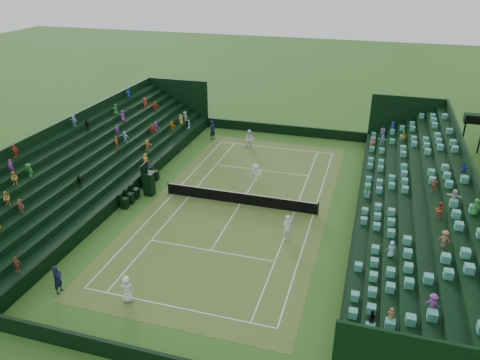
% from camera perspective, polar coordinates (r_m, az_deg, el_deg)
% --- Properties ---
extents(ground, '(160.00, 160.00, 0.00)m').
position_cam_1_polar(ground, '(34.93, 0.00, -2.96)').
color(ground, '#2F5D1D').
rests_on(ground, ground).
extents(court_surface, '(12.97, 26.77, 0.01)m').
position_cam_1_polar(court_surface, '(34.93, 0.00, -2.95)').
color(court_surface, '#366F25').
rests_on(court_surface, ground).
extents(perimeter_wall_north, '(17.17, 0.20, 1.00)m').
position_cam_1_polar(perimeter_wall_north, '(48.89, 5.36, 6.13)').
color(perimeter_wall_north, black).
rests_on(perimeter_wall_north, ground).
extents(perimeter_wall_south, '(17.17, 0.20, 1.00)m').
position_cam_1_polar(perimeter_wall_south, '(22.85, -12.24, -20.30)').
color(perimeter_wall_south, black).
rests_on(perimeter_wall_south, ground).
extents(perimeter_wall_east, '(0.20, 31.77, 1.00)m').
position_cam_1_polar(perimeter_wall_east, '(33.57, 14.05, -4.10)').
color(perimeter_wall_east, black).
rests_on(perimeter_wall_east, ground).
extents(perimeter_wall_west, '(0.20, 31.77, 1.00)m').
position_cam_1_polar(perimeter_wall_west, '(37.75, -12.44, -0.46)').
color(perimeter_wall_west, black).
rests_on(perimeter_wall_west, ground).
extents(north_grandstand, '(6.60, 32.00, 4.90)m').
position_cam_1_polar(north_grandstand, '(33.30, 21.41, -3.40)').
color(north_grandstand, black).
rests_on(north_grandstand, ground).
extents(south_grandstand, '(6.60, 32.00, 4.90)m').
position_cam_1_polar(south_grandstand, '(39.42, -17.94, 1.68)').
color(south_grandstand, black).
rests_on(south_grandstand, ground).
extents(tennis_net, '(11.67, 0.10, 1.06)m').
position_cam_1_polar(tennis_net, '(34.68, 0.00, -2.20)').
color(tennis_net, black).
rests_on(tennis_net, ground).
extents(scoreboard_tower, '(2.00, 1.00, 3.70)m').
position_cam_1_polar(scoreboard_tower, '(48.22, 26.78, 6.50)').
color(scoreboard_tower, black).
rests_on(scoreboard_tower, ground).
extents(umpire_chair, '(0.89, 0.89, 2.80)m').
position_cam_1_polar(umpire_chair, '(36.47, -11.09, -0.07)').
color(umpire_chair, black).
rests_on(umpire_chair, ground).
extents(courtside_chairs, '(0.53, 5.50, 1.14)m').
position_cam_1_polar(courtside_chairs, '(37.17, -12.01, -0.96)').
color(courtside_chairs, black).
rests_on(courtside_chairs, ground).
extents(player_near_west, '(0.89, 0.72, 1.57)m').
position_cam_1_polar(player_near_west, '(26.11, -13.61, -12.80)').
color(player_near_west, white).
rests_on(player_near_west, ground).
extents(player_near_east, '(0.79, 0.79, 1.85)m').
position_cam_1_polar(player_near_east, '(30.40, 5.74, -5.80)').
color(player_near_east, white).
rests_on(player_near_east, ground).
extents(player_far_west, '(1.02, 0.84, 1.90)m').
position_cam_1_polar(player_far_west, '(44.71, 1.18, 4.96)').
color(player_far_west, silver).
rests_on(player_far_west, ground).
extents(player_far_east, '(1.05, 0.65, 1.58)m').
position_cam_1_polar(player_far_east, '(38.07, 1.93, 0.88)').
color(player_far_east, white).
rests_on(player_far_east, ground).
extents(line_judge_north, '(0.70, 0.84, 1.97)m').
position_cam_1_polar(line_judge_north, '(47.19, -3.37, 6.10)').
color(line_judge_north, black).
rests_on(line_judge_north, ground).
extents(line_judge_south, '(0.41, 0.62, 1.69)m').
position_cam_1_polar(line_judge_south, '(27.80, -21.36, -11.22)').
color(line_judge_south, black).
rests_on(line_judge_south, ground).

